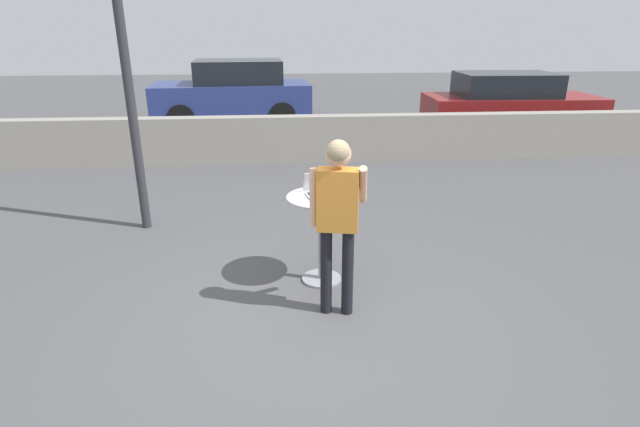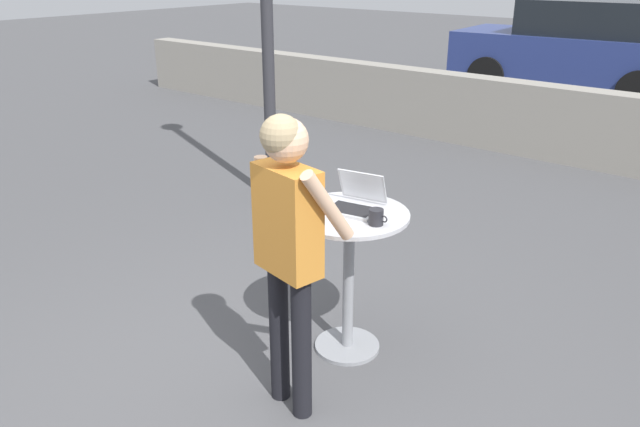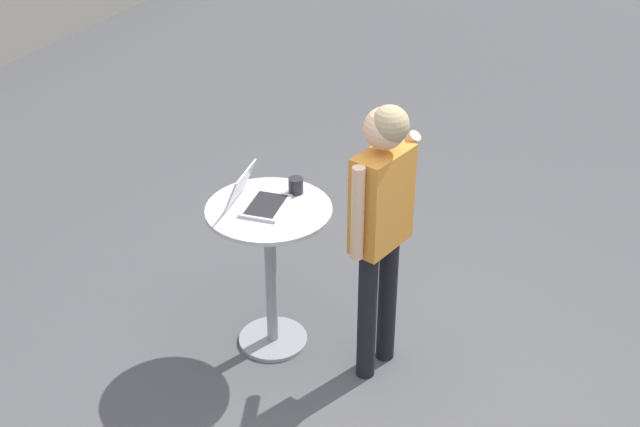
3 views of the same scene
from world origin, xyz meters
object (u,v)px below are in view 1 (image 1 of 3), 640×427
Objects in this scene: parked_car_near_street at (234,92)px; street_lamp at (118,6)px; coffee_mug at (344,193)px; cafe_table at (322,223)px; laptop at (320,190)px; standing_person at (338,207)px; parked_car_further_down at (509,103)px.

street_lamp is (-0.63, -7.56, 1.94)m from parked_car_near_street.
parked_car_near_street is (-1.87, 9.32, -0.14)m from coffee_mug.
laptop is (-0.01, 0.07, 0.35)m from cafe_table.
coffee_mug is (0.23, -0.05, 0.35)m from cafe_table.
standing_person is 10.08m from parked_car_near_street.
standing_person is 3.77m from street_lamp.
parked_car_near_street is at bearing 99.92° from standing_person.
laptop is 9.34m from parked_car_near_street.
laptop is at bearing 97.90° from cafe_table.
standing_person reaches higher than parked_car_further_down.
parked_car_further_down is at bearing 53.78° from laptop.
coffee_mug is at bearing -35.15° from street_lamp.
coffee_mug is at bearing -78.63° from parked_car_near_street.
standing_person is at bearing -123.15° from parked_car_further_down.
standing_person is at bearing -80.08° from parked_car_near_street.
parked_car_further_down is (5.33, 7.27, -0.24)m from laptop.
street_lamp is (-2.28, 1.71, 2.15)m from cafe_table.
parked_car_near_street reaches higher than coffee_mug.
parked_car_near_street is (-1.64, 9.20, -0.14)m from laptop.
laptop is 0.08× the size of parked_car_near_street.
cafe_table is at bearing -36.92° from street_lamp.
parked_car_near_street is at bearing 100.08° from cafe_table.
laptop is 0.27m from coffee_mug.
standing_person is at bearing -82.31° from cafe_table.
street_lamp reaches higher than laptop.
parked_car_near_street is 7.23m from parked_car_further_down.
standing_person reaches higher than cafe_table.
parked_car_further_down reaches higher than laptop.
laptop is 0.08× the size of street_lamp.
standing_person is 0.39× the size of street_lamp.
laptop is 0.21× the size of standing_person.
laptop is at bearing -126.22° from parked_car_further_down.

